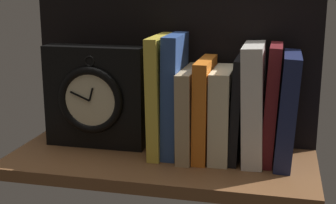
% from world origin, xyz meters
% --- Properties ---
extents(ground_plane, '(0.64, 0.27, 0.03)m').
position_xyz_m(ground_plane, '(0.00, 0.00, -0.01)').
color(ground_plane, brown).
extents(back_panel, '(0.64, 0.01, 0.34)m').
position_xyz_m(back_panel, '(0.00, 0.13, 0.17)').
color(back_panel, black).
rests_on(back_panel, ground_plane).
extents(book_yellow_seinlanguage, '(0.03, 0.15, 0.25)m').
position_xyz_m(book_yellow_seinlanguage, '(-0.01, 0.04, 0.13)').
color(book_yellow_seinlanguage, gold).
rests_on(book_yellow_seinlanguage, ground_plane).
extents(book_blue_modern, '(0.03, 0.13, 0.25)m').
position_xyz_m(book_blue_modern, '(0.02, 0.04, 0.13)').
color(book_blue_modern, '#2D4C8E').
rests_on(book_blue_modern, ground_plane).
extents(book_tan_shortstories, '(0.03, 0.17, 0.19)m').
position_xyz_m(book_tan_shortstories, '(0.06, 0.04, 0.09)').
color(book_tan_shortstories, tan).
rests_on(book_tan_shortstories, ground_plane).
extents(book_orange_pandolfini, '(0.03, 0.15, 0.21)m').
position_xyz_m(book_orange_pandolfini, '(0.09, 0.04, 0.10)').
color(book_orange_pandolfini, orange).
rests_on(book_orange_pandolfini, ground_plane).
extents(book_cream_twain, '(0.04, 0.15, 0.19)m').
position_xyz_m(book_cream_twain, '(0.12, 0.04, 0.09)').
color(book_cream_twain, beige).
rests_on(book_cream_twain, ground_plane).
extents(book_black_skeptic, '(0.02, 0.13, 0.21)m').
position_xyz_m(book_black_skeptic, '(0.16, 0.04, 0.11)').
color(book_black_skeptic, black).
rests_on(book_black_skeptic, ground_plane).
extents(book_white_catcher, '(0.05, 0.15, 0.24)m').
position_xyz_m(book_white_catcher, '(0.19, 0.04, 0.12)').
color(book_white_catcher, silver).
rests_on(book_white_catcher, ground_plane).
extents(book_maroon_dawkins, '(0.03, 0.12, 0.24)m').
position_xyz_m(book_maroon_dawkins, '(0.22, 0.04, 0.12)').
color(book_maroon_dawkins, maroon).
rests_on(book_maroon_dawkins, ground_plane).
extents(book_navy_bierce, '(0.04, 0.16, 0.22)m').
position_xyz_m(book_navy_bierce, '(0.25, 0.04, 0.11)').
color(book_navy_bierce, '#192147').
rests_on(book_navy_bierce, ground_plane).
extents(framed_clock, '(0.22, 0.07, 0.22)m').
position_xyz_m(framed_clock, '(-0.16, 0.04, 0.11)').
color(framed_clock, black).
rests_on(framed_clock, ground_plane).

